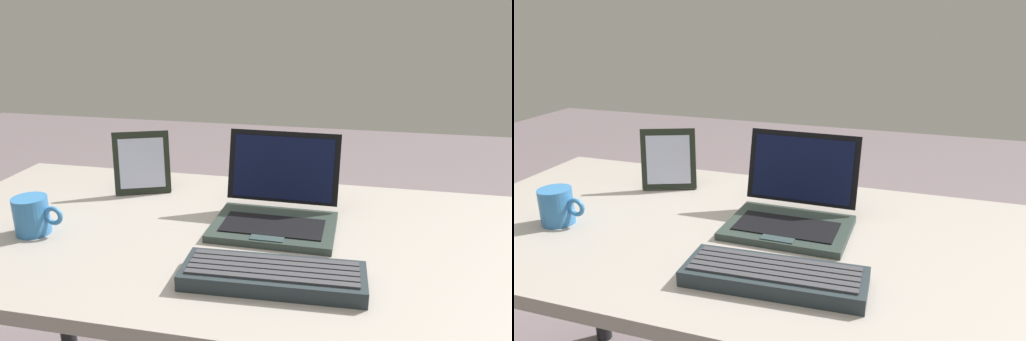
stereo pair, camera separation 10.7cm
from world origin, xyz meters
The scene contains 5 objects.
desk centered at (0.00, 0.00, 0.63)m, with size 1.66×0.75×0.71m.
laptop_front centered at (0.04, 0.07, 0.75)m, with size 0.29×0.25×0.20m.
external_keyboard centered at (0.07, -0.20, 0.72)m, with size 0.35×0.13×0.04m.
photo_frame centered at (-0.37, 0.20, 0.79)m, with size 0.16×0.10×0.17m.
coffee_mug centered at (-0.50, -0.10, 0.75)m, with size 0.12×0.08×0.09m.
Camera 2 is at (0.31, -0.95, 1.20)m, focal length 33.57 mm.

